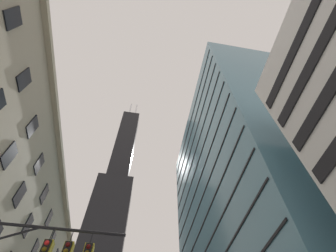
% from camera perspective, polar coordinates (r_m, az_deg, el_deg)
% --- Properties ---
extents(glass_office_midrise, '(19.36, 37.82, 56.18)m').
position_cam_1_polar(glass_office_midrise, '(46.89, 19.71, -17.27)').
color(glass_office_midrise, teal).
rests_on(glass_office_midrise, ground).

